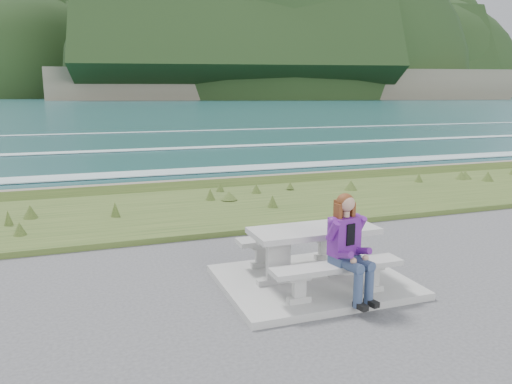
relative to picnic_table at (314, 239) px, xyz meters
The scene contains 9 objects.
concrete_slab 0.63m from the picnic_table, behind, with size 2.60×2.10×0.10m, color #ABAAA6.
picnic_table is the anchor object (origin of this frame).
bench_landward 0.74m from the picnic_table, 90.00° to the right, with size 1.80×0.35×0.45m.
bench_seaward 0.74m from the picnic_table, 90.00° to the left, with size 1.80×0.35×0.45m.
grass_verge 5.05m from the picnic_table, 90.00° to the left, with size 160.00×4.50×0.22m, color #2D491B.
shore_drop 7.93m from the picnic_table, 90.00° to the left, with size 160.00×0.80×2.20m, color #6A6350.
ocean 25.21m from the picnic_table, 90.00° to the left, with size 1600.00×1600.00×0.09m.
headland_range 441.38m from the picnic_table, 64.47° to the left, with size 729.83×363.95×223.49m.
seated_woman 0.84m from the picnic_table, 81.32° to the right, with size 0.50×0.73×1.37m.
Camera 1 is at (-3.07, -6.12, 2.73)m, focal length 35.00 mm.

